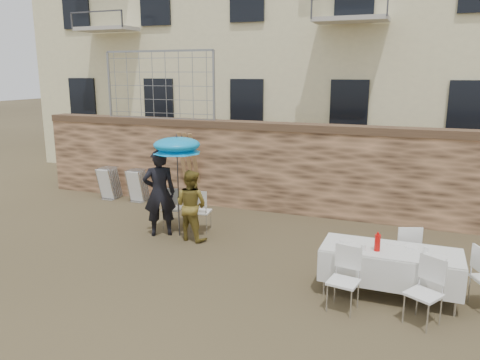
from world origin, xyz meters
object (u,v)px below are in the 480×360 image
(table_chair_back, at_px, (405,251))
(umbrella, at_px, (177,148))
(banquet_table, at_px, (391,252))
(soda_bottle, at_px, (377,243))
(couple_chair_right, at_px, (201,210))
(woman_dress, at_px, (191,205))
(couple_chair_left, at_px, (173,207))
(table_chair_front_right, at_px, (424,293))
(chair_stack_left, at_px, (114,181))
(chair_stack_right, at_px, (141,184))
(man_suit, at_px, (159,193))
(table_chair_front_left, at_px, (343,280))

(table_chair_back, bearing_deg, umbrella, -25.06)
(banquet_table, bearing_deg, soda_bottle, -143.13)
(couple_chair_right, distance_m, banquet_table, 4.47)
(woman_dress, height_order, table_chair_back, woman_dress)
(couple_chair_left, height_order, soda_bottle, soda_bottle)
(umbrella, xyz_separation_m, table_chair_front_right, (4.92, -2.02, -1.44))
(woman_dress, xyz_separation_m, banquet_table, (4.07, -1.17, -0.02))
(umbrella, relative_size, chair_stack_left, 2.21)
(couple_chair_left, bearing_deg, chair_stack_left, -41.62)
(couple_chair_left, height_order, table_chair_front_right, same)
(table_chair_back, relative_size, chair_stack_left, 1.04)
(soda_bottle, distance_m, chair_stack_right, 7.50)
(chair_stack_right, bearing_deg, banquet_table, -26.95)
(couple_chair_right, height_order, chair_stack_right, couple_chair_right)
(man_suit, height_order, couple_chair_left, man_suit)
(couple_chair_right, distance_m, chair_stack_left, 3.95)
(umbrella, xyz_separation_m, chair_stack_left, (-3.25, 2.18, -1.46))
(banquet_table, distance_m, table_chair_front_right, 0.94)
(table_chair_front_left, height_order, chair_stack_left, table_chair_front_left)
(table_chair_front_left, xyz_separation_m, chair_stack_left, (-7.07, 4.19, -0.02))
(man_suit, height_order, table_chair_back, man_suit)
(umbrella, distance_m, table_chair_front_right, 5.51)
(woman_dress, relative_size, chair_stack_right, 1.62)
(banquet_table, distance_m, soda_bottle, 0.30)
(banquet_table, bearing_deg, chair_stack_left, 155.83)
(man_suit, xyz_separation_m, umbrella, (0.40, 0.10, 0.98))
(banquet_table, xyz_separation_m, soda_bottle, (-0.20, -0.15, 0.17))
(table_chair_front_left, bearing_deg, table_chair_front_right, 9.39)
(couple_chair_left, height_order, table_chair_front_left, same)
(table_chair_back, bearing_deg, chair_stack_left, -37.85)
(banquet_table, xyz_separation_m, chair_stack_left, (-7.67, 3.44, -0.27))
(soda_bottle, bearing_deg, umbrella, 161.43)
(woman_dress, bearing_deg, umbrella, -5.94)
(man_suit, height_order, couple_chair_right, man_suit)
(couple_chair_right, xyz_separation_m, soda_bottle, (3.92, -1.87, 0.43))
(soda_bottle, xyz_separation_m, table_chair_front_right, (0.70, -0.60, -0.43))
(soda_bottle, xyz_separation_m, chair_stack_right, (-6.57, 3.59, -0.45))
(man_suit, height_order, soda_bottle, man_suit)
(table_chair_front_right, bearing_deg, table_chair_front_left, -149.73)
(table_chair_front_left, height_order, chair_stack_right, table_chair_front_left)
(umbrella, distance_m, table_chair_front_left, 4.55)
(chair_stack_left, bearing_deg, soda_bottle, -25.68)
(soda_bottle, bearing_deg, chair_stack_left, 154.32)
(woman_dress, xyz_separation_m, couple_chair_left, (-0.75, 0.55, -0.27))
(chair_stack_left, bearing_deg, table_chair_front_left, -30.66)
(couple_chair_left, distance_m, table_chair_front_left, 4.89)
(table_chair_front_right, bearing_deg, woman_dress, -172.49)
(couple_chair_right, relative_size, chair_stack_right, 1.04)
(banquet_table, xyz_separation_m, table_chair_back, (0.20, 0.80, -0.25))
(man_suit, relative_size, table_chair_front_left, 1.96)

